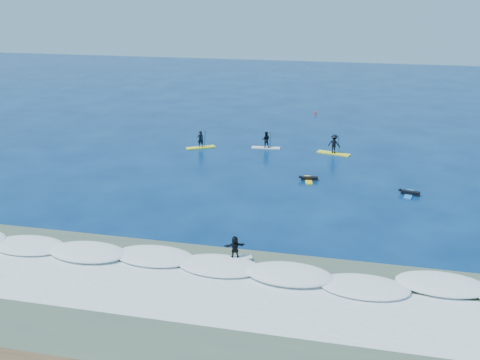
% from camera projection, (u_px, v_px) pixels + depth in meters
% --- Properties ---
extents(ground, '(160.00, 160.00, 0.00)m').
position_uv_depth(ground, '(240.00, 201.00, 39.57)').
color(ground, '#031C49').
rests_on(ground, ground).
extents(shallow_water, '(90.00, 13.00, 0.01)m').
position_uv_depth(shallow_water, '(180.00, 304.00, 26.73)').
color(shallow_water, '#3E5545').
rests_on(shallow_water, ground).
extents(breaking_wave, '(40.00, 6.00, 0.30)m').
position_uv_depth(breaking_wave, '(202.00, 266.00, 30.40)').
color(breaking_wave, white).
rests_on(breaking_wave, ground).
extents(whitewater, '(34.00, 5.00, 0.02)m').
position_uv_depth(whitewater, '(186.00, 294.00, 27.64)').
color(whitewater, silver).
rests_on(whitewater, ground).
extents(sup_paddler_left, '(2.81, 2.05, 1.99)m').
position_uv_depth(sup_paddler_left, '(201.00, 142.00, 52.40)').
color(sup_paddler_left, '#FCF51B').
rests_on(sup_paddler_left, ground).
extents(sup_paddler_center, '(2.83, 0.97, 1.95)m').
position_uv_depth(sup_paddler_center, '(266.00, 141.00, 52.24)').
color(sup_paddler_center, silver).
rests_on(sup_paddler_center, ground).
extents(sup_paddler_right, '(3.22, 1.59, 2.19)m').
position_uv_depth(sup_paddler_right, '(334.00, 145.00, 50.46)').
color(sup_paddler_right, yellow).
rests_on(sup_paddler_right, ground).
extents(prone_paddler_near, '(1.57, 2.04, 0.41)m').
position_uv_depth(prone_paddler_near, '(308.00, 179.00, 43.73)').
color(prone_paddler_near, yellow).
rests_on(prone_paddler_near, ground).
extents(prone_paddler_far, '(1.62, 2.10, 0.43)m').
position_uv_depth(prone_paddler_far, '(409.00, 193.00, 40.69)').
color(prone_paddler_far, blue).
rests_on(prone_paddler_far, ground).
extents(wave_surfer, '(2.03, 1.30, 1.44)m').
position_uv_depth(wave_surfer, '(235.00, 249.00, 30.65)').
color(wave_surfer, silver).
rests_on(wave_surfer, breaking_wave).
extents(marker_buoy, '(0.24, 0.24, 0.58)m').
position_uv_depth(marker_buoy, '(315.00, 113.00, 66.20)').
color(marker_buoy, '#F03D15').
rests_on(marker_buoy, ground).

